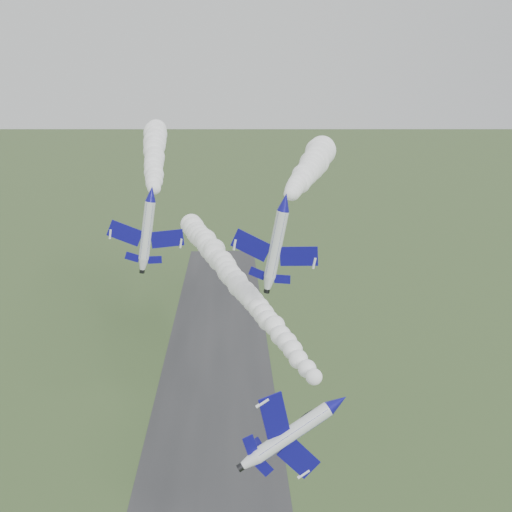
{
  "coord_description": "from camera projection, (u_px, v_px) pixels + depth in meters",
  "views": [
    {
      "loc": [
        3.62,
        -52.46,
        58.08
      ],
      "look_at": [
        6.68,
        16.94,
        38.39
      ],
      "focal_mm": 40.0,
      "sensor_mm": 36.0,
      "label": 1
    }
  ],
  "objects": [
    {
      "name": "jet_pair_right",
      "position": [
        285.0,
        202.0,
        71.04
      ],
      "size": [
        11.28,
        13.45,
        3.75
      ],
      "rotation": [
        0.0,
        0.19,
        -0.23
      ],
      "color": "white"
    },
    {
      "name": "smoke_trail_jet_lead",
      "position": [
        234.0,
        278.0,
        88.43
      ],
      "size": [
        22.8,
        64.09,
        4.43
      ],
      "primitive_type": null,
      "rotation": [
        0.0,
        0.0,
        0.29
      ],
      "color": "white"
    },
    {
      "name": "smoke_trail_jet_pair_left",
      "position": [
        155.0,
        152.0,
        103.51
      ],
      "size": [
        9.81,
        66.82,
        4.85
      ],
      "primitive_type": null,
      "rotation": [
        0.0,
        0.0,
        0.07
      ],
      "color": "white"
    },
    {
      "name": "smoke_trail_jet_pair_right",
      "position": [
        310.0,
        167.0,
        99.02
      ],
      "size": [
        17.75,
        53.58,
        5.92
      ],
      "primitive_type": null,
      "rotation": [
        0.0,
        0.0,
        -0.23
      ],
      "color": "white"
    },
    {
      "name": "jet_lead",
      "position": [
        338.0,
        403.0,
        55.9
      ],
      "size": [
        5.7,
        12.47,
        9.37
      ],
      "rotation": [
        0.0,
        1.11,
        0.29
      ],
      "color": "white"
    },
    {
      "name": "runway",
      "position": [
        213.0,
        456.0,
        94.94
      ],
      "size": [
        24.0,
        260.0,
        0.04
      ],
      "primitive_type": "cube",
      "color": "#2D2E30",
      "rests_on": "ground"
    },
    {
      "name": "jet_pair_left",
      "position": [
        151.0,
        194.0,
        69.84
      ],
      "size": [
        9.31,
        11.27,
        3.04
      ],
      "rotation": [
        0.0,
        0.16,
        0.07
      ],
      "color": "white"
    }
  ]
}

